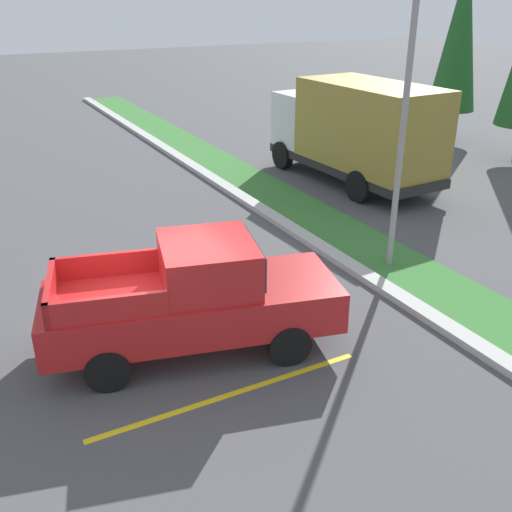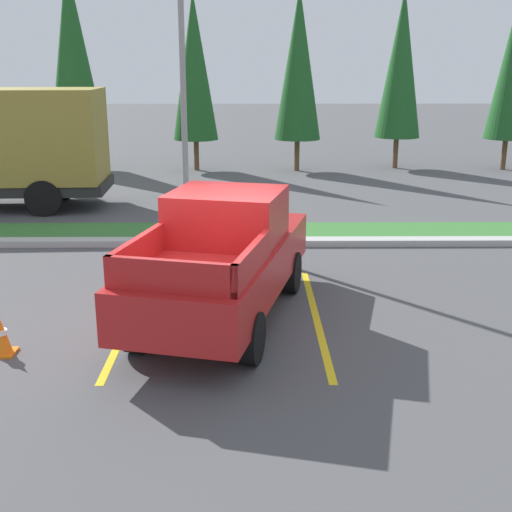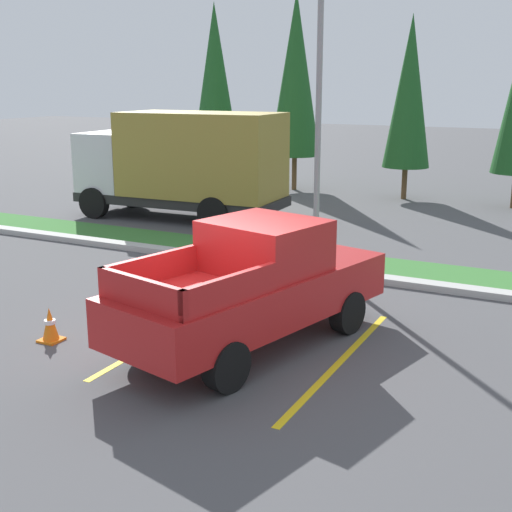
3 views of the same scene
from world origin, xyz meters
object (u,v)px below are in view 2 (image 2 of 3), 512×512
Objects in this scene: cypress_tree_center at (194,67)px; cypress_tree_rightmost at (401,64)px; pickup_truck_main at (223,257)px; cypress_tree_left_inner at (72,49)px; cypress_tree_right_inner at (298,64)px; street_light at (182,78)px; traffic_cone at (1,336)px.

cypress_tree_center is 0.98× the size of cypress_tree_rightmost.
cypress_tree_left_inner is (-6.32, 15.96, 3.54)m from pickup_truck_main.
pickup_truck_main is 17.65m from cypress_tree_rightmost.
cypress_tree_rightmost is (6.30, 16.21, 3.00)m from pickup_truck_main.
cypress_tree_center is at bearing 96.09° from pickup_truck_main.
pickup_truck_main is 0.80× the size of cypress_tree_right_inner.
pickup_truck_main is 0.82× the size of cypress_tree_center.
cypress_tree_left_inner reaches higher than cypress_tree_rightmost.
street_light is 7.82m from traffic_cone.
street_light is 0.94× the size of cypress_tree_rightmost.
street_light is 0.83× the size of cypress_tree_left_inner.
pickup_truck_main is 17.53m from cypress_tree_left_inner.
cypress_tree_left_inner is at bearing 177.30° from cypress_tree_center.
pickup_truck_main is 16.00m from cypress_tree_right_inner.
cypress_tree_right_inner reaches higher than pickup_truck_main.
street_light reaches higher than pickup_truck_main.
traffic_cone is at bearing -107.23° from street_light.
cypress_tree_right_inner is 18.24m from traffic_cone.
cypress_tree_rightmost is at bearing 61.74° from traffic_cone.
cypress_tree_right_inner is (3.39, 10.29, 0.28)m from street_light.
cypress_tree_left_inner is 18.19m from traffic_cone.
cypress_tree_right_inner is at bearing 72.17° from traffic_cone.
traffic_cone is at bearing -107.83° from cypress_tree_right_inner.
cypress_tree_right_inner is (3.96, -0.19, 0.09)m from cypress_tree_center.
cypress_tree_center is 11.18× the size of traffic_cone.
cypress_tree_right_inner is at bearing -2.77° from cypress_tree_center.
cypress_tree_left_inner is at bearing 100.22° from traffic_cone.
pickup_truck_main is at bearing -98.34° from cypress_tree_right_inner.
traffic_cone is (3.14, -17.40, -4.29)m from cypress_tree_left_inner.
cypress_tree_left_inner is 12.97× the size of traffic_cone.
pickup_truck_main reaches higher than traffic_cone.
cypress_tree_right_inner is at bearing -170.68° from cypress_tree_rightmost.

